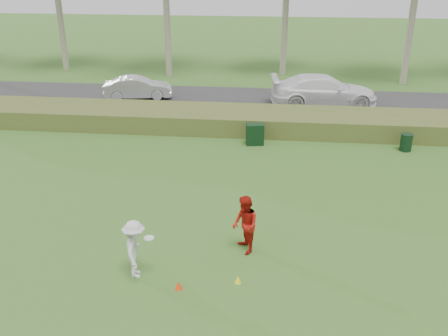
# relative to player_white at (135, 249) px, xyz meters

# --- Properties ---
(ground) EXTENTS (120.00, 120.00, 0.00)m
(ground) POSITION_rel_player_white_xyz_m (1.87, 0.54, -0.82)
(ground) COLOR #326321
(ground) RESTS_ON ground
(reed_strip) EXTENTS (80.00, 3.00, 0.90)m
(reed_strip) POSITION_rel_player_white_xyz_m (1.87, 12.54, -0.37)
(reed_strip) COLOR #4B5A24
(reed_strip) RESTS_ON ground
(park_road) EXTENTS (80.00, 6.00, 0.06)m
(park_road) POSITION_rel_player_white_xyz_m (1.87, 17.54, -0.79)
(park_road) COLOR #2D2D2D
(park_road) RESTS_ON ground
(player_white) EXTENTS (0.94, 1.16, 1.64)m
(player_white) POSITION_rel_player_white_xyz_m (0.00, 0.00, 0.00)
(player_white) COLOR silver
(player_white) RESTS_ON ground
(player_red) EXTENTS (0.95, 1.05, 1.75)m
(player_red) POSITION_rel_player_white_xyz_m (2.81, 1.50, 0.05)
(player_red) COLOR #B2160F
(player_red) RESTS_ON ground
(cone_orange) EXTENTS (0.20, 0.20, 0.22)m
(cone_orange) POSITION_rel_player_white_xyz_m (1.24, -0.47, -0.71)
(cone_orange) COLOR #FF3F0D
(cone_orange) RESTS_ON ground
(cone_yellow) EXTENTS (0.18, 0.18, 0.20)m
(cone_yellow) POSITION_rel_player_white_xyz_m (2.75, -0.04, -0.72)
(cone_yellow) COLOR #FDF61A
(cone_yellow) RESTS_ON ground
(utility_cabinet) EXTENTS (0.85, 0.62, 0.96)m
(utility_cabinet) POSITION_rel_player_white_xyz_m (2.64, 10.40, -0.34)
(utility_cabinet) COLOR black
(utility_cabinet) RESTS_ON ground
(trash_bin) EXTENTS (0.57, 0.57, 0.77)m
(trash_bin) POSITION_rel_player_white_xyz_m (9.29, 10.35, -0.44)
(trash_bin) COLOR black
(trash_bin) RESTS_ON ground
(car_mid) EXTENTS (4.17, 2.23, 1.30)m
(car_mid) POSITION_rel_player_white_xyz_m (-4.66, 17.26, -0.11)
(car_mid) COLOR silver
(car_mid) RESTS_ON park_road
(car_right) EXTENTS (6.17, 3.09, 1.72)m
(car_right) POSITION_rel_player_white_xyz_m (6.14, 16.93, 0.10)
(car_right) COLOR white
(car_right) RESTS_ON park_road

